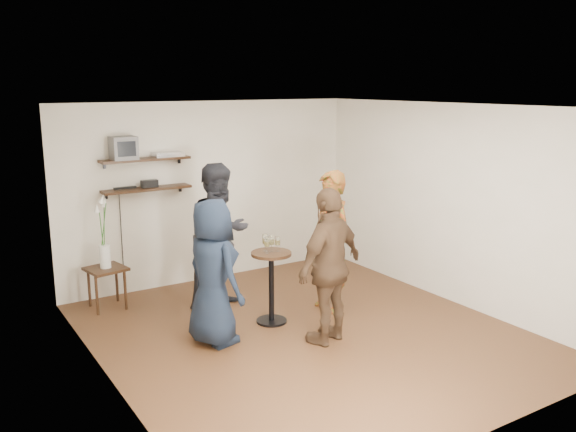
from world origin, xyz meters
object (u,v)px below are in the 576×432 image
(crt_monitor, at_px, (123,148))
(radio, at_px, (149,184))
(person_dark, at_px, (221,236))
(side_table, at_px, (106,274))
(person_plaid, at_px, (330,241))
(dvd_deck, at_px, (168,154))
(person_brown, at_px, (330,266))
(drinks_table, at_px, (271,277))
(person_navy, at_px, (213,272))

(crt_monitor, relative_size, radio, 1.45)
(person_dark, bearing_deg, crt_monitor, 112.15)
(side_table, distance_m, person_plaid, 2.89)
(radio, height_order, side_table, radio)
(dvd_deck, bearing_deg, person_brown, -73.49)
(person_dark, distance_m, person_brown, 1.72)
(dvd_deck, xyz_separation_m, person_brown, (0.79, -2.67, -1.02))
(radio, distance_m, person_brown, 2.94)
(radio, xyz_separation_m, person_dark, (0.54, -1.03, -0.58))
(dvd_deck, bearing_deg, drinks_table, -74.19)
(drinks_table, xyz_separation_m, person_navy, (-0.84, -0.17, 0.25))
(drinks_table, xyz_separation_m, person_dark, (-0.26, 0.82, 0.37))
(radio, distance_m, person_plaid, 2.57)
(drinks_table, relative_size, person_navy, 0.54)
(dvd_deck, distance_m, person_navy, 2.31)
(person_brown, bearing_deg, person_plaid, -144.38)
(radio, height_order, person_navy, person_navy)
(side_table, height_order, person_plaid, person_plaid)
(crt_monitor, relative_size, side_table, 0.59)
(side_table, relative_size, person_plaid, 0.30)
(radio, height_order, person_brown, person_brown)
(person_plaid, bearing_deg, side_table, -122.16)
(person_plaid, bearing_deg, person_navy, -84.04)
(radio, xyz_separation_m, person_navy, (-0.04, -2.02, -0.70))
(person_dark, bearing_deg, side_table, 132.62)
(drinks_table, xyz_separation_m, person_plaid, (0.86, -0.01, 0.33))
(side_table, relative_size, drinks_table, 0.62)
(crt_monitor, distance_m, person_brown, 3.22)
(person_plaid, distance_m, person_brown, 1.00)
(side_table, bearing_deg, dvd_deck, 16.95)
(radio, bearing_deg, side_table, -157.23)
(radio, relative_size, person_navy, 0.13)
(radio, bearing_deg, crt_monitor, 180.00)
(crt_monitor, height_order, side_table, crt_monitor)
(person_plaid, bearing_deg, drinks_table, -90.00)
(dvd_deck, height_order, person_brown, dvd_deck)
(drinks_table, height_order, person_brown, person_brown)
(drinks_table, relative_size, person_plaid, 0.49)
(radio, xyz_separation_m, side_table, (-0.74, -0.31, -1.07))
(dvd_deck, bearing_deg, crt_monitor, 180.00)
(person_brown, bearing_deg, crt_monitor, -80.38)
(crt_monitor, bearing_deg, drinks_table, -58.51)
(radio, relative_size, person_dark, 0.12)
(side_table, bearing_deg, drinks_table, -44.93)
(radio, bearing_deg, drinks_table, -66.54)
(person_dark, bearing_deg, drinks_table, -90.00)
(crt_monitor, height_order, radio, crt_monitor)
(crt_monitor, bearing_deg, person_brown, -62.29)
(side_table, height_order, drinks_table, drinks_table)
(person_plaid, height_order, person_brown, person_plaid)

